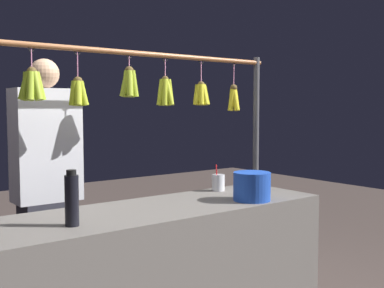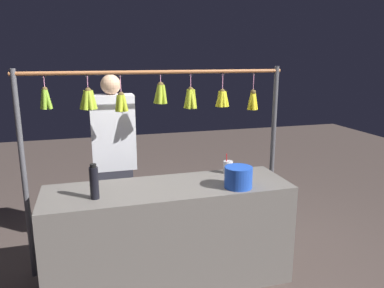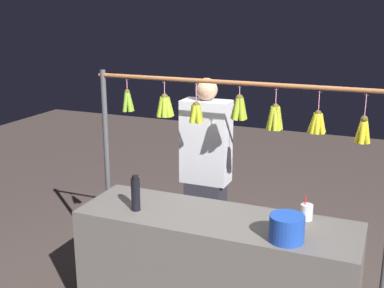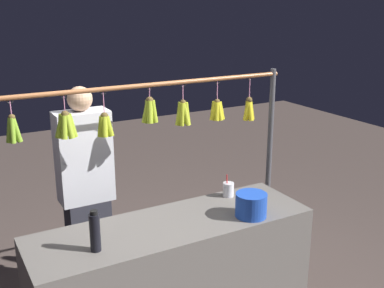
% 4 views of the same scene
% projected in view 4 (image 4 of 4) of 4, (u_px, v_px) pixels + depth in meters
% --- Properties ---
extents(market_counter, '(1.94, 0.61, 0.84)m').
position_uv_depth(market_counter, '(174.00, 277.00, 3.30)').
color(market_counter, '#66605B').
rests_on(market_counter, ground).
extents(display_rack, '(2.27, 0.14, 1.75)m').
position_uv_depth(display_rack, '(147.00, 143.00, 3.37)').
color(display_rack, '#4C4C51').
rests_on(display_rack, ground).
extents(water_bottle, '(0.06, 0.06, 0.26)m').
position_uv_depth(water_bottle, '(95.00, 232.00, 2.79)').
color(water_bottle, black).
rests_on(water_bottle, market_counter).
extents(blue_bucket, '(0.22, 0.22, 0.17)m').
position_uv_depth(blue_bucket, '(251.00, 205.00, 3.26)').
color(blue_bucket, blue).
rests_on(blue_bucket, market_counter).
extents(drink_cup, '(0.08, 0.08, 0.17)m').
position_uv_depth(drink_cup, '(228.00, 189.00, 3.60)').
color(drink_cup, silver).
rests_on(drink_cup, market_counter).
extents(vendor_person, '(0.40, 0.22, 1.68)m').
position_uv_depth(vendor_person, '(87.00, 196.00, 3.64)').
color(vendor_person, '#2D2D38').
rests_on(vendor_person, ground).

